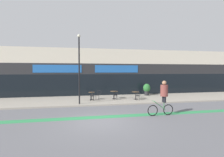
{
  "coord_description": "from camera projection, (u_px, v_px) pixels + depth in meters",
  "views": [
    {
      "loc": [
        -1.28,
        -9.64,
        2.87
      ],
      "look_at": [
        1.87,
        5.89,
        2.2
      ],
      "focal_mm": 28.0,
      "sensor_mm": 36.0,
      "label": 1
    }
  ],
  "objects": [
    {
      "name": "ground_plane",
      "position": [
        100.0,
        122.0,
        9.82
      ],
      "size": [
        120.0,
        120.0,
        0.0
      ],
      "primitive_type": "plane",
      "color": "#5B5B60"
    },
    {
      "name": "sidewalk_slab",
      "position": [
        90.0,
        100.0,
        16.91
      ],
      "size": [
        40.0,
        5.5,
        0.12
      ],
      "primitive_type": "cube",
      "color": "gray",
      "rests_on": "ground"
    },
    {
      "name": "storefront_facade",
      "position": [
        87.0,
        72.0,
        21.41
      ],
      "size": [
        40.0,
        4.06,
        5.42
      ],
      "color": "beige",
      "rests_on": "ground"
    },
    {
      "name": "bike_lane_stripe",
      "position": [
        98.0,
        117.0,
        10.84
      ],
      "size": [
        36.0,
        0.7,
        0.01
      ],
      "primitive_type": "cube",
      "color": "#2D844C",
      "rests_on": "ground"
    },
    {
      "name": "bistro_table_0",
      "position": [
        92.0,
        94.0,
        16.72
      ],
      "size": [
        0.6,
        0.6,
        0.74
      ],
      "color": "black",
      "rests_on": "sidewalk_slab"
    },
    {
      "name": "bistro_table_1",
      "position": [
        114.0,
        93.0,
        17.36
      ],
      "size": [
        0.76,
        0.76,
        0.75
      ],
      "color": "black",
      "rests_on": "sidewalk_slab"
    },
    {
      "name": "bistro_table_2",
      "position": [
        136.0,
        94.0,
        17.02
      ],
      "size": [
        0.74,
        0.74,
        0.74
      ],
      "color": "black",
      "rests_on": "sidewalk_slab"
    },
    {
      "name": "cafe_chair_0_near",
      "position": [
        92.0,
        95.0,
        16.11
      ],
      "size": [
        0.42,
        0.59,
        0.9
      ],
      "rotation": [
        0.0,
        0.0,
        1.63
      ],
      "color": "black",
      "rests_on": "sidewalk_slab"
    },
    {
      "name": "cafe_chair_0_side",
      "position": [
        98.0,
        94.0,
        16.83
      ],
      "size": [
        0.6,
        0.45,
        0.9
      ],
      "rotation": [
        0.0,
        0.0,
        3.01
      ],
      "color": "black",
      "rests_on": "sidewalk_slab"
    },
    {
      "name": "cafe_chair_1_near",
      "position": [
        115.0,
        94.0,
        16.75
      ],
      "size": [
        0.4,
        0.58,
        0.9
      ],
      "rotation": [
        0.0,
        0.0,
        1.58
      ],
      "color": "black",
      "rests_on": "sidewalk_slab"
    },
    {
      "name": "cafe_chair_2_near",
      "position": [
        138.0,
        95.0,
        16.41
      ],
      "size": [
        0.45,
        0.6,
        0.9
      ],
      "rotation": [
        0.0,
        0.0,
        1.7
      ],
      "color": "black",
      "rests_on": "sidewalk_slab"
    },
    {
      "name": "planter_pot",
      "position": [
        147.0,
        89.0,
        19.87
      ],
      "size": [
        0.8,
        0.8,
        1.31
      ],
      "color": "#232326",
      "rests_on": "sidewalk_slab"
    },
    {
      "name": "lamp_post",
      "position": [
        79.0,
        64.0,
        14.45
      ],
      "size": [
        0.26,
        0.26,
        5.78
      ],
      "color": "black",
      "rests_on": "sidewalk_slab"
    },
    {
      "name": "cyclist_0",
      "position": [
        163.0,
        95.0,
        11.26
      ],
      "size": [
        1.79,
        0.5,
        2.25
      ],
      "rotation": [
        0.0,
        0.0,
        3.16
      ],
      "color": "black",
      "rests_on": "ground"
    }
  ]
}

